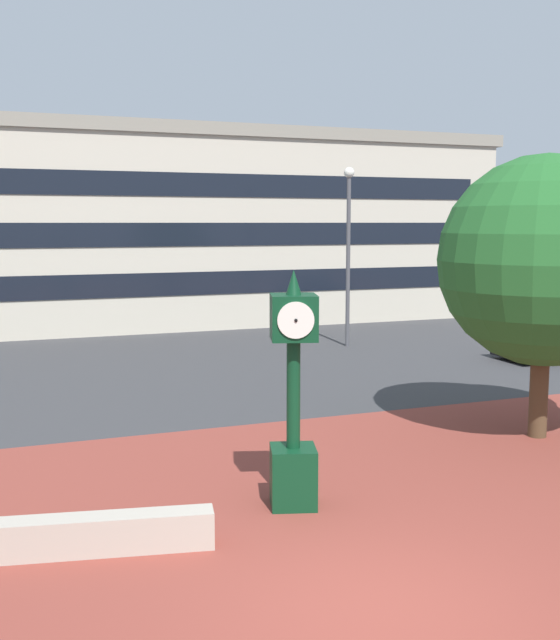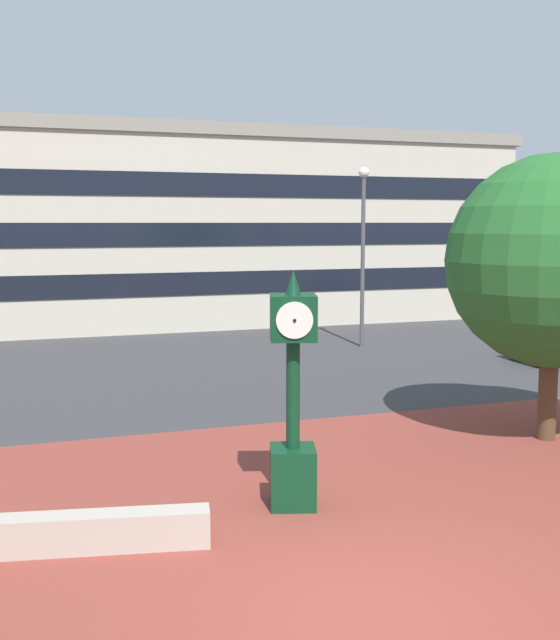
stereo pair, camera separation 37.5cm
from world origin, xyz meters
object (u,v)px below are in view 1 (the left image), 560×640
object	(u,v)px
street_clock	(293,405)
plaza_tree	(549,265)
civic_building	(174,227)
street_lamp_post	(348,237)
car_street_far	(560,341)

from	to	relation	value
street_clock	plaza_tree	size ratio (longest dim) A/B	0.64
street_clock	civic_building	size ratio (longest dim) A/B	0.13
street_clock	civic_building	bearing A→B (deg)	97.63
civic_building	street_lamp_post	size ratio (longest dim) A/B	4.42
civic_building	plaza_tree	bearing A→B (deg)	-84.32
street_clock	civic_building	xyz separation A→B (m)	(3.91, 24.81, 2.49)
plaza_tree	street_lamp_post	bearing A→B (deg)	84.31
street_clock	street_lamp_post	size ratio (longest dim) A/B	0.59
civic_building	street_lamp_post	distance (m)	12.04
street_clock	plaza_tree	bearing A→B (deg)	33.50
street_lamp_post	car_street_far	bearing A→B (deg)	-41.80
street_clock	street_lamp_post	xyz separation A→B (m)	(7.33, 13.27, 2.21)
plaza_tree	street_lamp_post	xyz separation A→B (m)	(1.13, 11.39, 0.35)
plaza_tree	car_street_far	world-z (taller)	plaza_tree
plaza_tree	car_street_far	xyz separation A→B (m)	(6.29, 6.78, -2.86)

